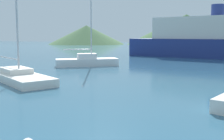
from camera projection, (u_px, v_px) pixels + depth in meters
name	position (u px, v px, depth m)	size (l,w,h in m)	color
sailboat_middle	(87.00, 61.00, 27.09)	(5.79, 4.84, 8.80)	white
sailboat_outer	(16.00, 75.00, 18.45)	(8.10, 6.02, 7.29)	white
ferry_distant	(216.00, 40.00, 37.63)	(24.21, 12.07, 7.04)	navy
hill_west	(86.00, 35.00, 96.11)	(26.02, 26.02, 6.43)	#476B42
hill_central	(186.00, 29.00, 93.45)	(39.31, 39.31, 9.95)	#3D6038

